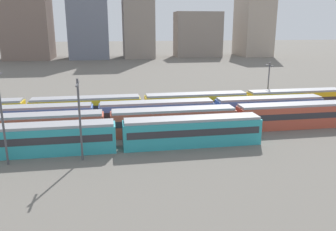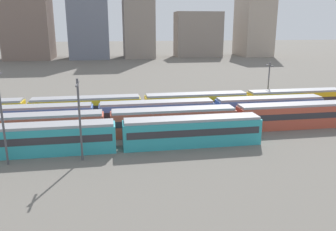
{
  "view_description": "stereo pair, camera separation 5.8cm",
  "coord_description": "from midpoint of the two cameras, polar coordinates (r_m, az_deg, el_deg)",
  "views": [
    {
      "loc": [
        18.97,
        -40.93,
        15.24
      ],
      "look_at": [
        27.34,
        7.8,
        2.04
      ],
      "focal_mm": 36.13,
      "sensor_mm": 36.0,
      "label": 1
    },
    {
      "loc": [
        19.03,
        -40.94,
        15.24
      ],
      "look_at": [
        27.34,
        7.8,
        2.04
      ],
      "focal_mm": 36.13,
      "sensor_mm": 36.0,
      "label": 2
    }
  ],
  "objects": [
    {
      "name": "catenary_pole_2",
      "position": [
        39.42,
        -14.72,
        -0.08
      ],
      "size": [
        0.24,
        3.2,
        9.62
      ],
      "color": "#4C4C51",
      "rests_on": "ground_plane"
    },
    {
      "name": "train_track_3",
      "position": [
        59.92,
        4.73,
        2.04
      ],
      "size": [
        93.6,
        3.06,
        3.75
      ],
      "color": "yellow",
      "rests_on": "ground_plane"
    },
    {
      "name": "distant_building_5",
      "position": [
        184.04,
        14.29,
        15.6
      ],
      "size": [
        14.58,
        20.48,
        37.51
      ],
      "primitive_type": "cube",
      "color": "#A89989",
      "rests_on": "ground_plane"
    },
    {
      "name": "catenary_pole_1",
      "position": [
        67.52,
        16.55,
        5.42
      ],
      "size": [
        0.24,
        3.2,
        8.52
      ],
      "color": "#4C4C51",
      "rests_on": "ground_plane"
    },
    {
      "name": "train_track_1",
      "position": [
        51.35,
        11.34,
        -0.41
      ],
      "size": [
        112.5,
        3.06,
        3.75
      ],
      "color": "#BC4C38",
      "rests_on": "ground_plane"
    },
    {
      "name": "distant_building_3",
      "position": [
        169.52,
        -5.17,
        17.57
      ],
      "size": [
        14.31,
        20.56,
        46.31
      ],
      "primitive_type": "cube",
      "color": "gray",
      "rests_on": "ground_plane"
    },
    {
      "name": "train_track_2",
      "position": [
        53.09,
        -12.05,
        0.06
      ],
      "size": [
        74.7,
        3.06,
        3.75
      ],
      "color": "#4C70BC",
      "rests_on": "ground_plane"
    },
    {
      "name": "catenary_pole_0",
      "position": [
        41.0,
        -26.29,
        0.28
      ],
      "size": [
        0.24,
        3.2,
        10.79
      ],
      "color": "#4C4C51",
      "rests_on": "ground_plane"
    },
    {
      "name": "distant_building_4",
      "position": [
        174.46,
        5.03,
        13.47
      ],
      "size": [
        22.81,
        12.36,
        21.8
      ],
      "primitive_type": "cube",
      "color": "gray",
      "rests_on": "ground_plane"
    },
    {
      "name": "train_track_0",
      "position": [
        43.92,
        -20.7,
        -3.73
      ],
      "size": [
        55.8,
        3.06,
        3.75
      ],
      "color": "teal",
      "rests_on": "ground_plane"
    },
    {
      "name": "distant_building_2",
      "position": [
        169.24,
        -13.43,
        17.74
      ],
      "size": [
        18.09,
        20.93,
        49.26
      ],
      "primitive_type": "cube",
      "color": "slate",
      "rests_on": "ground_plane"
    },
    {
      "name": "distant_building_1",
      "position": [
        172.93,
        -22.97,
        17.23
      ],
      "size": [
        20.44,
        19.93,
        51.01
      ],
      "primitive_type": "cube",
      "color": "#7A665B",
      "rests_on": "ground_plane"
    }
  ]
}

